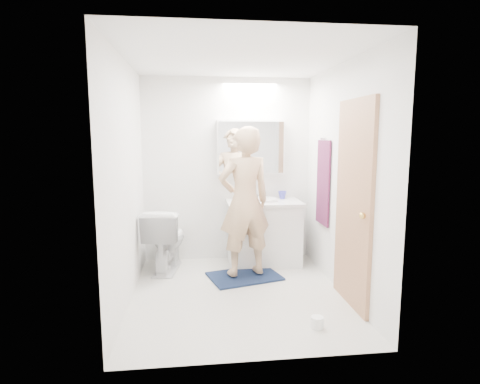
{
  "coord_description": "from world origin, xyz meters",
  "views": [
    {
      "loc": [
        -0.44,
        -3.91,
        1.66
      ],
      "look_at": [
        0.05,
        0.25,
        1.05
      ],
      "focal_mm": 29.34,
      "sensor_mm": 36.0,
      "label": 1
    }
  ],
  "objects": [
    {
      "name": "toilet_paper_roll",
      "position": [
        0.6,
        -0.81,
        0.05
      ],
      "size": [
        0.11,
        0.11,
        0.1
      ],
      "primitive_type": "cylinder",
      "color": "white",
      "rests_on": "floor"
    },
    {
      "name": "wall_front",
      "position": [
        0.0,
        -1.25,
        1.2
      ],
      "size": [
        2.5,
        0.0,
        2.5
      ],
      "primitive_type": "plane",
      "rotation": [
        -1.57,
        0.0,
        0.0
      ],
      "color": "white",
      "rests_on": "floor"
    },
    {
      "name": "door",
      "position": [
        1.08,
        -0.35,
        1.0
      ],
      "size": [
        0.04,
        0.8,
        2.0
      ],
      "primitive_type": "cube",
      "color": "tan",
      "rests_on": "wall_right"
    },
    {
      "name": "bath_rug",
      "position": [
        0.13,
        0.48,
        0.01
      ],
      "size": [
        0.92,
        0.74,
        0.02
      ],
      "primitive_type": "cube",
      "rotation": [
        0.0,
        0.0,
        0.26
      ],
      "color": "#142441",
      "rests_on": "floor"
    },
    {
      "name": "person",
      "position": [
        0.13,
        0.48,
        0.9
      ],
      "size": [
        0.71,
        0.56,
        1.71
      ],
      "primitive_type": "imported",
      "rotation": [
        0.0,
        0.0,
        3.41
      ],
      "color": "tan",
      "rests_on": "bath_rug"
    },
    {
      "name": "countertop",
      "position": [
        0.45,
        0.96,
        0.8
      ],
      "size": [
        0.95,
        0.58,
        0.04
      ],
      "primitive_type": "cube",
      "color": "silver",
      "rests_on": "vanity_cabinet"
    },
    {
      "name": "faucet",
      "position": [
        0.45,
        1.19,
        0.9
      ],
      "size": [
        0.02,
        0.02,
        0.16
      ],
      "primitive_type": "cylinder",
      "color": "#B6B6BA",
      "rests_on": "countertop"
    },
    {
      "name": "door_knob",
      "position": [
        1.04,
        -0.65,
        0.95
      ],
      "size": [
        0.06,
        0.06,
        0.06
      ],
      "primitive_type": "sphere",
      "color": "gold",
      "rests_on": "door"
    },
    {
      "name": "wall_right",
      "position": [
        1.1,
        0.0,
        1.2
      ],
      "size": [
        0.0,
        2.5,
        2.5
      ],
      "primitive_type": "plane",
      "rotation": [
        1.57,
        0.0,
        -1.57
      ],
      "color": "white",
      "rests_on": "floor"
    },
    {
      "name": "wall_back",
      "position": [
        0.0,
        1.25,
        1.2
      ],
      "size": [
        2.5,
        0.0,
        2.5
      ],
      "primitive_type": "plane",
      "rotation": [
        1.57,
        0.0,
        0.0
      ],
      "color": "white",
      "rests_on": "floor"
    },
    {
      "name": "towel_hook",
      "position": [
        1.07,
        0.55,
        1.62
      ],
      "size": [
        0.07,
        0.02,
        0.02
      ],
      "primitive_type": "cylinder",
      "rotation": [
        0.0,
        1.57,
        0.0
      ],
      "color": "silver",
      "rests_on": "wall_right"
    },
    {
      "name": "vanity_cabinet",
      "position": [
        0.45,
        0.96,
        0.39
      ],
      "size": [
        0.9,
        0.55,
        0.78
      ],
      "primitive_type": "cube",
      "color": "silver",
      "rests_on": "floor"
    },
    {
      "name": "toothbrush_cup",
      "position": [
        0.72,
        1.12,
        0.87
      ],
      "size": [
        0.13,
        0.13,
        0.1
      ],
      "primitive_type": "imported",
      "rotation": [
        0.0,
        0.0,
        0.19
      ],
      "color": "#4144C5",
      "rests_on": "countertop"
    },
    {
      "name": "toilet",
      "position": [
        -0.8,
        0.85,
        0.39
      ],
      "size": [
        0.56,
        0.83,
        0.78
      ],
      "primitive_type": "imported",
      "rotation": [
        0.0,
        0.0,
        2.98
      ],
      "color": "white",
      "rests_on": "floor"
    },
    {
      "name": "sink_basin",
      "position": [
        0.45,
        0.99,
        0.84
      ],
      "size": [
        0.36,
        0.36,
        0.03
      ],
      "primitive_type": "cylinder",
      "color": "white",
      "rests_on": "countertop"
    },
    {
      "name": "ceiling",
      "position": [
        0.0,
        0.0,
        2.4
      ],
      "size": [
        2.5,
        2.5,
        0.0
      ],
      "primitive_type": "plane",
      "rotation": [
        3.14,
        0.0,
        0.0
      ],
      "color": "white",
      "rests_on": "floor"
    },
    {
      "name": "towel",
      "position": [
        1.08,
        0.55,
        1.1
      ],
      "size": [
        0.02,
        0.42,
        1.0
      ],
      "primitive_type": "cube",
      "color": "#101A32",
      "rests_on": "wall_right"
    },
    {
      "name": "mirror_panel",
      "position": [
        0.3,
        1.1,
        1.5
      ],
      "size": [
        0.84,
        0.01,
        0.66
      ],
      "primitive_type": "cube",
      "color": "silver",
      "rests_on": "medicine_cabinet"
    },
    {
      "name": "soap_bottle_a",
      "position": [
        0.2,
        1.11,
        0.92
      ],
      "size": [
        0.08,
        0.08,
        0.21
      ],
      "primitive_type": "imported",
      "rotation": [
        0.0,
        0.0,
        -0.02
      ],
      "color": "tan",
      "rests_on": "countertop"
    },
    {
      "name": "soap_bottle_b",
      "position": [
        0.21,
        1.15,
        0.9
      ],
      "size": [
        0.1,
        0.1,
        0.17
      ],
      "primitive_type": "imported",
      "rotation": [
        0.0,
        0.0,
        -0.37
      ],
      "color": "#5176AE",
      "rests_on": "countertop"
    },
    {
      "name": "wall_left",
      "position": [
        -1.1,
        0.0,
        1.2
      ],
      "size": [
        0.0,
        2.5,
        2.5
      ],
      "primitive_type": "plane",
      "rotation": [
        1.57,
        0.0,
        1.57
      ],
      "color": "white",
      "rests_on": "floor"
    },
    {
      "name": "floor",
      "position": [
        0.0,
        0.0,
        0.0
      ],
      "size": [
        2.5,
        2.5,
        0.0
      ],
      "primitive_type": "plane",
      "color": "silver",
      "rests_on": "ground"
    },
    {
      "name": "medicine_cabinet",
      "position": [
        0.3,
        1.18,
        1.5
      ],
      "size": [
        0.88,
        0.14,
        0.7
      ],
      "primitive_type": "cube",
      "color": "white",
      "rests_on": "wall_back"
    }
  ]
}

